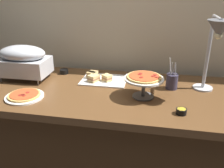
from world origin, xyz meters
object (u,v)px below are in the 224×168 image
Objects in this scene: heat_lamp at (216,37)px; sauce_cup_far at (181,111)px; sandwich_platter at (100,78)px; utensil_holder at (172,81)px; sauce_cup_near at (64,71)px; pizza_plate_front at (24,96)px; pizza_plate_center at (144,80)px; chafing_dish at (23,60)px.

heat_lamp is 8.50× the size of sauce_cup_far.
utensil_holder is at bearing -5.84° from sandwich_platter.
heat_lamp reaches higher than sauce_cup_near.
sauce_cup_far is 0.27× the size of utensil_holder.
sauce_cup_far is 0.37m from utensil_holder.
utensil_holder is (0.97, 0.33, 0.05)m from pizza_plate_front.
pizza_plate_center reaches higher than sauce_cup_near.
sandwich_platter is at bearing 174.16° from utensil_holder.
pizza_plate_center is 0.77m from sauce_cup_near.
pizza_plate_center reaches higher than sandwich_platter.
pizza_plate_front is 1.12× the size of utensil_holder.
chafing_dish is at bearing 175.45° from heat_lamp.
chafing_dish is 0.34m from sauce_cup_near.
sandwich_platter is at bearing 146.58° from pizza_plate_center.
pizza_plate_center is 0.75× the size of sandwich_platter.
chafing_dish is 1.54× the size of pizza_plate_front.
sauce_cup_near is (-0.69, 0.33, -0.10)m from pizza_plate_center.
chafing_dish is at bearing -148.13° from sauce_cup_near.
utensil_holder is (-0.23, 0.12, -0.35)m from heat_lamp.
utensil_holder is (1.15, 0.01, -0.09)m from chafing_dish.
pizza_plate_center is at bearing -172.18° from heat_lamp.
sandwich_platter reaches higher than pizza_plate_front.
chafing_dish is at bearing -179.57° from utensil_holder.
pizza_plate_front is at bearing -100.73° from sauce_cup_near.
utensil_holder is at bearing 96.66° from sauce_cup_far.
sauce_cup_near is 0.31× the size of utensil_holder.
sauce_cup_near reaches higher than pizza_plate_front.
utensil_holder is at bearing 42.25° from pizza_plate_center.
sandwich_platter is at bearing -16.32° from sauce_cup_near.
utensil_holder reaches higher than pizza_plate_front.
sauce_cup_far is at bearing -35.87° from sandwich_platter.
chafing_dish reaches higher than pizza_plate_front.
chafing_dish is at bearing -173.93° from sandwich_platter.
sandwich_platter is 4.90× the size of sauce_cup_near.
chafing_dish is 0.97m from pizza_plate_center.
sauce_cup_far is (0.93, -0.52, -0.00)m from sauce_cup_near.
chafing_dish is at bearing 170.09° from pizza_plate_center.
sauce_cup_far is at bearing -126.10° from heat_lamp.
pizza_plate_front is at bearing -168.55° from pizza_plate_center.
pizza_plate_center reaches higher than pizza_plate_front.
heat_lamp is at bearing 53.90° from sauce_cup_far.
sauce_cup_near is (-0.34, 0.10, 0.00)m from sandwich_platter.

